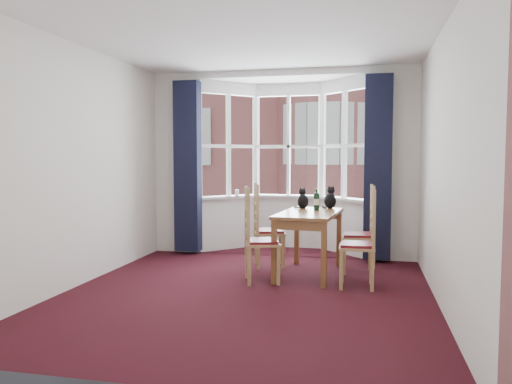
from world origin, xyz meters
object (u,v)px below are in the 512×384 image
(chair_left_far, at_px, (263,232))
(dining_table, at_px, (309,221))
(cat_right, at_px, (330,199))
(candle_tall, at_px, (237,193))
(chair_left_near, at_px, (255,243))
(chair_right_near, at_px, (365,247))
(chair_right_far, at_px, (365,237))
(wine_bottle, at_px, (317,201))
(cat_left, at_px, (303,200))

(chair_left_far, bearing_deg, dining_table, -25.92)
(cat_right, bearing_deg, candle_tall, 148.07)
(chair_left_near, xyz_separation_m, candle_tall, (-0.75, 2.03, 0.45))
(dining_table, bearing_deg, candle_tall, 131.67)
(chair_left_near, relative_size, chair_left_far, 1.00)
(chair_right_near, bearing_deg, candle_tall, 135.67)
(dining_table, height_order, cat_right, cat_right)
(chair_right_far, distance_m, cat_right, 0.70)
(dining_table, distance_m, wine_bottle, 0.34)
(chair_right_far, xyz_separation_m, candle_tall, (-2.04, 1.24, 0.45))
(cat_left, bearing_deg, chair_right_near, -48.25)
(dining_table, height_order, wine_bottle, wine_bottle)
(chair_right_near, bearing_deg, cat_right, 114.96)
(candle_tall, bearing_deg, chair_left_near, -69.68)
(dining_table, bearing_deg, chair_right_far, 21.03)
(dining_table, height_order, chair_right_near, chair_right_near)
(chair_right_near, xyz_separation_m, chair_right_far, (-0.00, 0.75, 0.00))
(dining_table, relative_size, cat_right, 4.28)
(chair_left_near, distance_m, chair_left_far, 0.85)
(cat_left, bearing_deg, candle_tall, 138.74)
(chair_right_near, height_order, cat_right, cat_right)
(wine_bottle, height_order, candle_tall, wine_bottle)
(wine_bottle, bearing_deg, dining_table, -107.21)
(dining_table, relative_size, chair_left_far, 1.46)
(dining_table, height_order, chair_right_far, chair_right_far)
(chair_left_near, distance_m, chair_right_near, 1.29)
(chair_left_near, xyz_separation_m, chair_left_far, (-0.07, 0.84, 0.00))
(cat_right, bearing_deg, chair_right_far, -29.34)
(chair_left_near, bearing_deg, chair_right_near, 1.40)
(chair_right_near, bearing_deg, cat_left, 131.75)
(dining_table, bearing_deg, chair_left_far, 154.08)
(cat_left, bearing_deg, wine_bottle, -47.47)
(chair_right_far, bearing_deg, chair_left_far, 177.60)
(chair_left_near, relative_size, wine_bottle, 3.15)
(dining_table, relative_size, chair_right_near, 1.46)
(chair_left_near, bearing_deg, dining_table, 41.12)
(chair_right_far, bearing_deg, chair_right_near, -89.70)
(chair_right_near, height_order, cat_left, cat_left)
(chair_right_near, relative_size, cat_right, 2.92)
(cat_left, bearing_deg, chair_left_near, -115.25)
(candle_tall, bearing_deg, cat_left, -41.26)
(chair_left_near, bearing_deg, chair_left_far, 95.09)
(chair_right_near, distance_m, chair_right_far, 0.75)
(chair_left_far, height_order, cat_right, cat_right)
(chair_left_near, distance_m, cat_right, 1.40)
(cat_right, relative_size, wine_bottle, 1.08)
(dining_table, xyz_separation_m, chair_right_far, (0.70, 0.27, -0.22))
(wine_bottle, bearing_deg, chair_left_near, -131.73)
(candle_tall, bearing_deg, chair_left_far, -60.31)
(cat_left, relative_size, candle_tall, 2.77)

